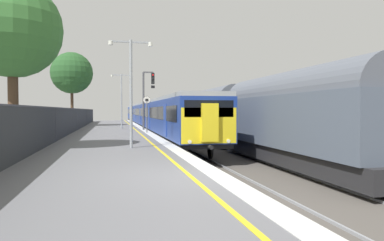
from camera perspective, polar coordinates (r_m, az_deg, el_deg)
ground at (r=10.64m, az=15.94°, el=-11.14°), size 17.40×110.00×1.21m
commuter_train_at_platform at (r=45.73m, az=-7.01°, el=1.01°), size 2.83×59.27×3.81m
freight_train_adjacent_track at (r=24.39m, az=7.67°, el=1.02°), size 2.60×28.28×4.55m
signal_gantry at (r=32.25m, az=-7.33°, el=4.30°), size 1.10×0.24×5.23m
speed_limit_sign at (r=27.89m, az=-7.26°, el=1.76°), size 0.59×0.08×2.86m
platform_lamp_mid at (r=16.65m, az=-9.78°, el=5.89°), size 2.00×0.20×4.98m
platform_lamp_far at (r=35.26m, az=-11.25°, el=3.86°), size 2.00×0.20×5.28m
background_tree_left at (r=17.77m, az=-26.67°, el=12.48°), size 4.24×4.24×7.40m
background_tree_centre at (r=41.79m, az=-18.74°, el=7.02°), size 4.58×4.58×8.20m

